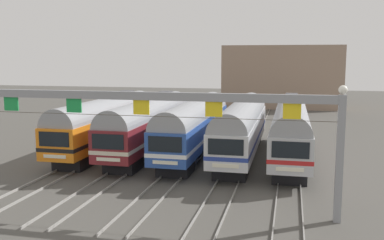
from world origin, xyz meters
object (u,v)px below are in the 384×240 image
commuter_train_orange (107,121)px  commuter_train_silver (242,126)px  commuter_train_maroon (150,123)px  commuter_train_blue (195,124)px  catenary_gantry (141,114)px  commuter_train_stainless (291,127)px

commuter_train_orange → commuter_train_silver: (12.00, -0.00, -0.00)m
commuter_train_maroon → commuter_train_blue: size_ratio=1.00×
commuter_train_orange → catenary_gantry: (8.00, -13.50, 2.55)m
commuter_train_blue → commuter_train_silver: bearing=0.0°
commuter_train_orange → commuter_train_stainless: same height
commuter_train_stainless → commuter_train_orange: bearing=180.0°
commuter_train_stainless → catenary_gantry: 15.90m
commuter_train_blue → catenary_gantry: (0.00, -13.49, 2.55)m
commuter_train_orange → catenary_gantry: catenary_gantry is taller
commuter_train_blue → catenary_gantry: 13.73m
commuter_train_orange → catenary_gantry: bearing=-59.4°
commuter_train_orange → commuter_train_silver: 12.00m
commuter_train_stainless → catenary_gantry: catenary_gantry is taller
commuter_train_orange → commuter_train_stainless: bearing=0.0°
commuter_train_maroon → commuter_train_stainless: bearing=0.0°
commuter_train_orange → commuter_train_blue: size_ratio=1.00×
commuter_train_orange → commuter_train_blue: 8.00m
commuter_train_maroon → commuter_train_blue: (4.00, -0.00, -0.00)m
commuter_train_maroon → catenary_gantry: size_ratio=0.85×
commuter_train_silver → commuter_train_stainless: commuter_train_stainless is taller
commuter_train_stainless → catenary_gantry: (-8.00, -13.50, 2.55)m
commuter_train_orange → commuter_train_blue: commuter_train_orange is taller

